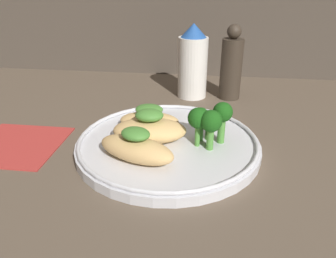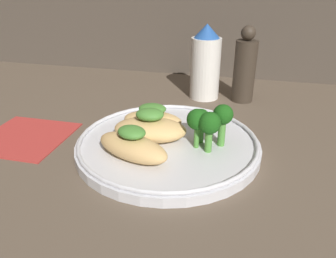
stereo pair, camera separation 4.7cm
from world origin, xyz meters
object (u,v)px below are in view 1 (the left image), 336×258
object	(u,v)px
sauce_bottle	(193,63)
pepper_grinder	(231,66)
plate	(168,144)
broccoli_bunch	(209,119)

from	to	relation	value
sauce_bottle	pepper_grinder	bearing A→B (deg)	-0.00
sauce_bottle	plate	bearing A→B (deg)	-94.96
broccoli_bunch	sauce_bottle	xyz separation A→B (cm)	(-3.73, 23.38, 1.92)
plate	sauce_bottle	size ratio (longest dim) A/B	1.81
plate	pepper_grinder	distance (cm)	26.06
broccoli_bunch	plate	bearing A→B (deg)	-179.17
sauce_bottle	pepper_grinder	size ratio (longest dim) A/B	1.00
broccoli_bunch	pepper_grinder	world-z (taller)	pepper_grinder
plate	pepper_grinder	size ratio (longest dim) A/B	1.81
plate	broccoli_bunch	bearing A→B (deg)	0.83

